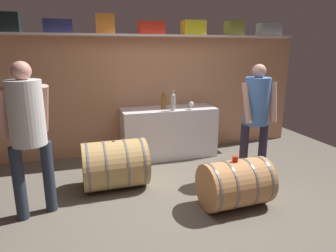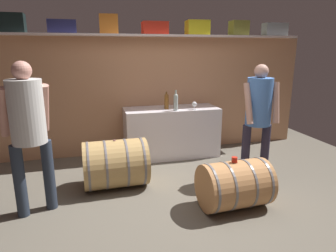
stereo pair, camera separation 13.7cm
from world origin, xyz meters
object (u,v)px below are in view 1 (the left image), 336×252
Objects in this scene: wine_bottle_clear at (173,102)px; toolcase_black at (4,22)px; toolcase_orange at (105,24)px; wine_glass at (191,104)px; winemaker_pouring at (27,125)px; toolcase_red at (151,28)px; wine_barrel_far at (115,164)px; toolcase_yellow at (193,28)px; wine_barrel_near at (235,183)px; visitor_tasting at (256,110)px; toolcase_olive at (234,28)px; wine_bottle_amber at (164,101)px; toolcase_grey at (269,30)px; tasting_cup at (235,159)px; work_cabinet at (168,132)px; toolcase_navy at (58,26)px.

toolcase_black is at bearing 169.47° from wine_bottle_clear.
toolcase_orange is 2.19× the size of wine_glass.
winemaker_pouring is (-1.01, -1.67, -1.15)m from toolcase_orange.
wine_barrel_far is (-0.82, -1.23, -1.83)m from toolcase_red.
toolcase_yellow is 0.22× the size of winemaker_pouring.
wine_barrel_near is (0.25, -1.68, -0.71)m from wine_bottle_clear.
toolcase_olive is at bearing -98.44° from visitor_tasting.
wine_glass is (0.56, -0.45, -1.22)m from toolcase_red.
wine_bottle_clear is 0.21m from wine_bottle_amber.
toolcase_black is 1.02× the size of toolcase_red.
toolcase_grey is (2.23, 0.00, 0.01)m from toolcase_red.
tasting_cup is (2.65, -2.13, -1.59)m from toolcase_black.
wine_bottle_clear is 1.48m from wine_barrel_far.
toolcase_black reaches higher than winemaker_pouring.
toolcase_olive reaches higher than wine_bottle_amber.
work_cabinet is 0.57m from wine_bottle_amber.
toolcase_navy is 2.42m from work_cabinet.
toolcase_orange is 1.48m from toolcase_yellow.
wine_barrel_near is at bearing -93.04° from toolcase_yellow.
wine_bottle_clear is at bearing 97.69° from tasting_cup.
toolcase_grey is (1.50, 0.00, -0.01)m from toolcase_yellow.
work_cabinet is (-1.29, -0.22, -1.76)m from toolcase_olive.
toolcase_grey is (4.42, 0.00, -0.03)m from toolcase_black.
work_cabinet is at bearing 94.35° from wine_barrel_near.
toolcase_navy is at bearing 115.37° from wine_barrel_far.
wine_glass is 1.70m from wine_barrel_far.
toolcase_grey is at bearing -2.96° from toolcase_navy.
wine_bottle_amber is (-0.11, 0.18, -0.02)m from wine_bottle_clear.
visitor_tasting reaches higher than wine_barrel_near.
toolcase_grey reaches higher than wine_bottle_clear.
toolcase_yellow is 1.84m from work_cabinet.
wine_bottle_clear is at bearing -17.87° from toolcase_navy.
toolcase_black is 3.82m from visitor_tasting.
wine_bottle_amber is (-2.10, -0.27, -1.19)m from toolcase_grey.
wine_barrel_far is at bearing -137.91° from toolcase_yellow.
toolcase_olive reaches higher than wine_barrel_near.
visitor_tasting is at bearing -124.39° from toolcase_grey.
toolcase_red is at bearing 99.42° from wine_barrel_near.
toolcase_navy is 3.43m from wine_barrel_near.
toolcase_orange reaches higher than toolcase_yellow.
toolcase_red is (1.45, 0.00, 0.00)m from toolcase_navy.
toolcase_olive is at bearing 9.74° from work_cabinet.
toolcase_red is 1.51m from toolcase_olive.
toolcase_black reaches higher than toolcase_olive.
wine_barrel_far is at bearing -155.39° from toolcase_grey.
toolcase_navy is 2.10m from wine_bottle_clear.
toolcase_navy reaches higher than wine_glass.
toolcase_red is at bearing 117.88° from wine_bottle_clear.
wine_barrel_near is (0.26, -1.91, -0.14)m from work_cabinet.
wine_bottle_amber reaches higher than tasting_cup.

